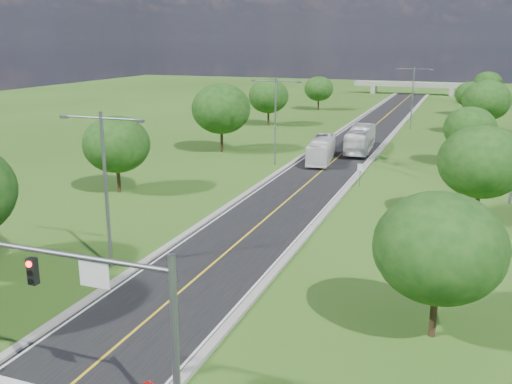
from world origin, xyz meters
The scene contains 22 objects.
ground centered at (0.00, 60.00, 0.00)m, with size 260.00×260.00×0.00m, color #2C4814.
road centered at (0.00, 66.00, 0.03)m, with size 8.00×150.00×0.06m, color black.
curb_left centered at (-4.25, 66.00, 0.11)m, with size 0.50×150.00×0.22m, color gray.
curb_right centered at (4.25, 66.00, 0.11)m, with size 0.50×150.00×0.22m, color gray.
signal_mast centered at (3.68, -1.00, 4.91)m, with size 8.54×0.33×7.20m.
speed_limit_sign centered at (5.20, 37.98, 1.60)m, with size 0.55×0.09×2.40m.
overpass centered at (0.00, 140.00, 2.41)m, with size 30.00×3.00×3.20m.
streetlight_near_left centered at (-6.00, 12.00, 5.94)m, with size 5.90×0.25×10.00m.
streetlight_mid_left centered at (-6.00, 45.00, 5.94)m, with size 5.90×0.25×10.00m.
streetlight_far_right centered at (6.00, 78.00, 5.94)m, with size 5.90×0.25×10.00m.
tree_lb centered at (-16.00, 28.00, 4.64)m, with size 6.30×6.30×7.33m.
tree_lc centered at (-15.00, 50.00, 5.58)m, with size 7.56×7.56×8.79m.
tree_ld centered at (-17.00, 74.00, 4.95)m, with size 6.72×6.72×7.82m.
tree_le centered at (-14.50, 98.00, 4.33)m, with size 5.88×5.88×6.84m.
tree_ra centered at (14.00, 10.00, 4.64)m, with size 6.30×6.30×7.33m.
tree_rb centered at (16.00, 30.00, 4.95)m, with size 6.72×6.72×7.82m.
tree_rc centered at (15.00, 52.00, 4.33)m, with size 5.88×5.88×6.84m.
tree_rd centered at (17.00, 76.00, 5.27)m, with size 7.14×7.14×8.30m.
tree_re centered at (14.50, 100.00, 4.02)m, with size 5.46×5.46×6.35m.
tree_rf centered at (18.00, 120.00, 4.64)m, with size 6.30×6.30×7.33m.
bus_outbound centered at (1.87, 56.06, 1.67)m, with size 2.71×11.56×3.22m, color white.
bus_inbound centered at (-1.34, 48.36, 1.48)m, with size 2.38×10.17×2.83m, color white.
Camera 1 is at (14.74, -16.80, 14.21)m, focal length 40.00 mm.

